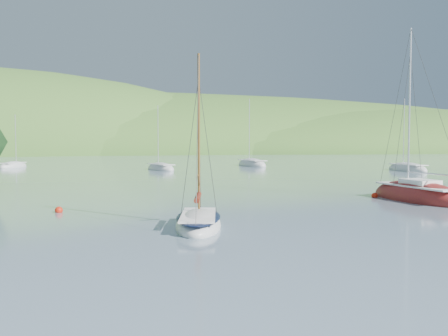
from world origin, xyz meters
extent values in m
plane|color=slate|center=(0.00, 0.00, 0.00)|extent=(700.00, 700.00, 0.00)
ellipsoid|color=#366024|center=(0.00, 170.00, 0.00)|extent=(440.00, 110.00, 44.00)
ellipsoid|color=#366024|center=(90.00, 160.00, 0.00)|extent=(240.00, 100.00, 34.00)
ellipsoid|color=white|center=(-3.67, 1.29, 0.10)|extent=(3.35, 6.11, 1.42)
cube|color=white|center=(-3.70, 1.18, 0.61)|extent=(2.54, 4.75, 0.10)
cylinder|color=brown|center=(-3.52, 1.97, 4.43)|extent=(0.12, 0.12, 7.71)
ellipsoid|color=black|center=(-3.67, 1.29, 0.51)|extent=(3.30, 6.05, 0.24)
cylinder|color=maroon|center=(-3.83, 0.61, 1.52)|extent=(0.85, 2.76, 0.24)
ellipsoid|color=maroon|center=(12.93, 8.22, 0.17)|extent=(3.73, 8.98, 2.41)
cube|color=white|center=(12.94, 8.05, 1.02)|extent=(2.81, 6.99, 0.10)
cylinder|color=white|center=(12.84, 9.27, 6.45)|extent=(0.12, 0.12, 10.94)
cube|color=white|center=(12.94, 8.05, 1.26)|extent=(1.84, 2.58, 0.42)
cylinder|color=white|center=(13.01, 7.17, 1.93)|extent=(0.44, 4.19, 0.09)
ellipsoid|color=white|center=(-0.35, 47.96, 0.13)|extent=(4.46, 7.32, 1.89)
cube|color=white|center=(-0.31, 47.83, 0.80)|extent=(3.40, 5.68, 0.10)
cylinder|color=white|center=(-0.61, 48.74, 4.91)|extent=(0.12, 0.12, 8.29)
ellipsoid|color=white|center=(15.10, 55.17, 0.16)|extent=(4.12, 8.66, 2.26)
cube|color=white|center=(15.13, 55.01, 0.95)|extent=(3.11, 6.74, 0.10)
cylinder|color=white|center=(14.95, 56.16, 5.90)|extent=(0.12, 0.12, 9.98)
ellipsoid|color=white|center=(-21.58, 59.77, 0.12)|extent=(4.49, 6.54, 1.69)
cube|color=white|center=(-21.63, 59.66, 0.72)|extent=(3.43, 5.07, 0.10)
cylinder|color=white|center=(-21.28, 60.45, 4.39)|extent=(0.12, 0.12, 7.42)
ellipsoid|color=white|center=(32.00, 38.07, 0.15)|extent=(3.00, 7.65, 2.06)
cube|color=white|center=(32.00, 37.92, 0.87)|extent=(2.25, 5.96, 0.10)
cylinder|color=white|center=(31.95, 38.97, 5.35)|extent=(0.12, 0.12, 9.04)
sphere|color=#E04560|center=(-3.25, 3.26, 0.12)|extent=(0.45, 0.45, 0.45)
sphere|color=red|center=(11.03, 10.61, 0.12)|extent=(0.46, 0.46, 0.46)
sphere|color=red|center=(-10.55, 8.01, 0.12)|extent=(0.44, 0.44, 0.44)
camera|label=1|loc=(-7.96, -21.78, 4.12)|focal=40.00mm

